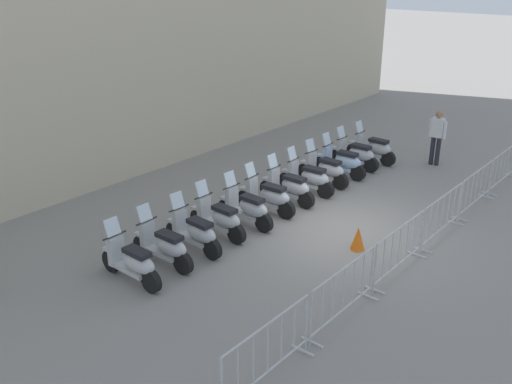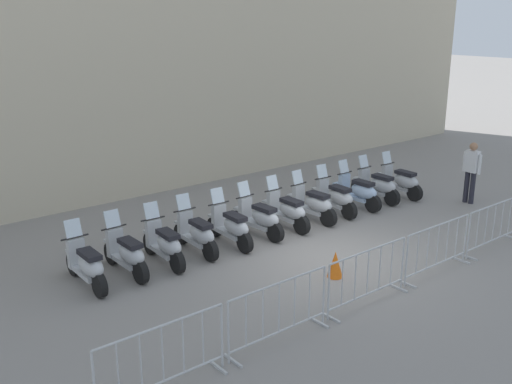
# 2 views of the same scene
# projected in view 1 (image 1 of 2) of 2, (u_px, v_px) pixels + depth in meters

# --- Properties ---
(ground_plane) EXTENTS (120.00, 120.00, 0.00)m
(ground_plane) POSITION_uv_depth(u_px,v_px,m) (342.00, 229.00, 13.81)
(ground_plane) COLOR gray
(motorcycle_0) EXTENTS (0.56, 1.72, 1.24)m
(motorcycle_0) POSITION_uv_depth(u_px,v_px,m) (133.00, 262.00, 11.35)
(motorcycle_0) COLOR black
(motorcycle_0) RESTS_ON ground
(motorcycle_1) EXTENTS (0.56, 1.72, 1.24)m
(motorcycle_1) POSITION_uv_depth(u_px,v_px,m) (164.00, 246.00, 11.99)
(motorcycle_1) COLOR black
(motorcycle_1) RESTS_ON ground
(motorcycle_2) EXTENTS (0.56, 1.73, 1.24)m
(motorcycle_2) POSITION_uv_depth(u_px,v_px,m) (195.00, 232.00, 12.59)
(motorcycle_2) COLOR black
(motorcycle_2) RESTS_ON ground
(motorcycle_3) EXTENTS (0.56, 1.73, 1.24)m
(motorcycle_3) POSITION_uv_depth(u_px,v_px,m) (220.00, 219.00, 13.26)
(motorcycle_3) COLOR black
(motorcycle_3) RESTS_ON ground
(motorcycle_4) EXTENTS (0.56, 1.73, 1.24)m
(motorcycle_4) POSITION_uv_depth(u_px,v_px,m) (247.00, 208.00, 13.82)
(motorcycle_4) COLOR black
(motorcycle_4) RESTS_ON ground
(motorcycle_5) EXTENTS (0.56, 1.72, 1.24)m
(motorcycle_5) POSITION_uv_depth(u_px,v_px,m) (268.00, 197.00, 14.47)
(motorcycle_5) COLOR black
(motorcycle_5) RESTS_ON ground
(motorcycle_6) EXTENTS (0.56, 1.72, 1.24)m
(motorcycle_6) POSITION_uv_depth(u_px,v_px,m) (289.00, 187.00, 15.08)
(motorcycle_6) COLOR black
(motorcycle_6) RESTS_ON ground
(motorcycle_7) EXTENTS (0.56, 1.72, 1.24)m
(motorcycle_7) POSITION_uv_depth(u_px,v_px,m) (309.00, 178.00, 15.70)
(motorcycle_7) COLOR black
(motorcycle_7) RESTS_ON ground
(motorcycle_8) EXTENTS (0.57, 1.73, 1.24)m
(motorcycle_8) POSITION_uv_depth(u_px,v_px,m) (325.00, 170.00, 16.33)
(motorcycle_8) COLOR black
(motorcycle_8) RESTS_ON ground
(motorcycle_9) EXTENTS (0.56, 1.72, 1.24)m
(motorcycle_9) POSITION_uv_depth(u_px,v_px,m) (342.00, 162.00, 16.94)
(motorcycle_9) COLOR black
(motorcycle_9) RESTS_ON ground
(motorcycle_10) EXTENTS (0.56, 1.72, 1.24)m
(motorcycle_10) POSITION_uv_depth(u_px,v_px,m) (356.00, 154.00, 17.59)
(motorcycle_10) COLOR black
(motorcycle_10) RESTS_ON ground
(motorcycle_11) EXTENTS (0.56, 1.73, 1.24)m
(motorcycle_11) POSITION_uv_depth(u_px,v_px,m) (373.00, 149.00, 18.13)
(motorcycle_11) COLOR black
(motorcycle_11) RESTS_ON ground
(barrier_segment_0) EXTENTS (2.05, 0.51, 1.07)m
(barrier_segment_0) POSITION_uv_depth(u_px,v_px,m) (268.00, 353.00, 8.63)
(barrier_segment_0) COLOR #B2B5B7
(barrier_segment_0) RESTS_ON ground
(barrier_segment_1) EXTENTS (2.05, 0.51, 1.07)m
(barrier_segment_1) POSITION_uv_depth(u_px,v_px,m) (343.00, 294.00, 10.16)
(barrier_segment_1) COLOR #B2B5B7
(barrier_segment_1) RESTS_ON ground
(barrier_segment_2) EXTENTS (2.05, 0.51, 1.07)m
(barrier_segment_2) POSITION_uv_depth(u_px,v_px,m) (399.00, 250.00, 11.68)
(barrier_segment_2) COLOR #B2B5B7
(barrier_segment_2) RESTS_ON ground
(barrier_segment_3) EXTENTS (2.05, 0.51, 1.07)m
(barrier_segment_3) POSITION_uv_depth(u_px,v_px,m) (442.00, 216.00, 13.21)
(barrier_segment_3) COLOR #B2B5B7
(barrier_segment_3) RESTS_ON ground
(barrier_segment_4) EXTENTS (2.05, 0.51, 1.07)m
(barrier_segment_4) POSITION_uv_depth(u_px,v_px,m) (476.00, 190.00, 14.74)
(barrier_segment_4) COLOR #B2B5B7
(barrier_segment_4) RESTS_ON ground
(barrier_segment_5) EXTENTS (2.05, 0.51, 1.07)m
(barrier_segment_5) POSITION_uv_depth(u_px,v_px,m) (504.00, 168.00, 16.26)
(barrier_segment_5) COLOR #B2B5B7
(barrier_segment_5) RESTS_ON ground
(officer_near_row_end) EXTENTS (0.22, 0.55, 1.73)m
(officer_near_row_end) POSITION_uv_depth(u_px,v_px,m) (437.00, 134.00, 17.73)
(officer_near_row_end) COLOR #23232D
(officer_near_row_end) RESTS_ON ground
(traffic_cone) EXTENTS (0.32, 0.32, 0.55)m
(traffic_cone) POSITION_uv_depth(u_px,v_px,m) (358.00, 238.00, 12.73)
(traffic_cone) COLOR orange
(traffic_cone) RESTS_ON ground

